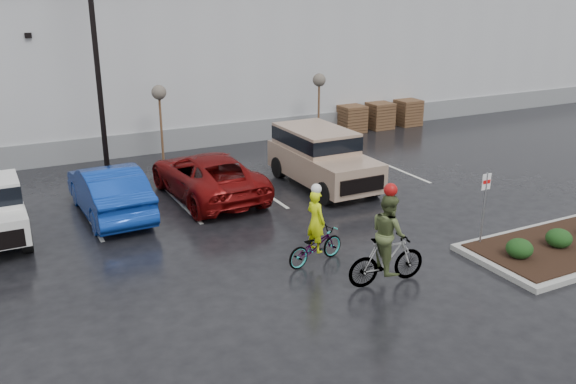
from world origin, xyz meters
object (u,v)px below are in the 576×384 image
car_red (207,175)px  suv_tan (323,159)px  pallet_stack_a (352,119)px  fire_lane_sign (484,201)px  sapling_mid (159,97)px  cyclist_olive (387,248)px  pallet_stack_b (379,116)px  pallet_stack_c (407,112)px  car_blue (109,190)px  lamppost (93,24)px  cyclist_hivis (315,239)px  sapling_east (319,84)px

car_red → suv_tan: bearing=166.5°
pallet_stack_a → fire_lane_sign: size_ratio=0.61×
suv_tan → car_red: bearing=169.0°
sapling_mid → cyclist_olive: size_ratio=1.24×
pallet_stack_b → fire_lane_sign: 15.23m
fire_lane_sign → pallet_stack_c: bearing=59.3°
pallet_stack_a → car_blue: size_ratio=0.27×
car_blue → suv_tan: (7.56, -0.57, 0.21)m
pallet_stack_c → suv_tan: (-9.24, -6.93, 0.35)m
lamppost → car_blue: 6.58m
lamppost → cyclist_hivis: bearing=-72.9°
car_blue → sapling_mid: bearing=-123.3°
sapling_east → suv_tan: 6.97m
fire_lane_sign → cyclist_hivis: bearing=164.1°
car_blue → lamppost: bearing=-102.1°
pallet_stack_a → suv_tan: bearing=-129.6°
lamppost → cyclist_olive: bearing=-71.2°
sapling_east → car_red: sapling_east is taller
lamppost → car_blue: size_ratio=1.85×
pallet_stack_b → cyclist_olive: 17.47m
suv_tan → car_blue: bearing=175.7°
fire_lane_sign → cyclist_hivis: size_ratio=1.00×
sapling_east → car_blue: bearing=-153.6°
lamppost → pallet_stack_b: (14.20, 2.00, -5.01)m
sapling_mid → car_red: sapling_mid is taller
car_red → suv_tan: (4.18, -0.82, 0.25)m
sapling_mid → cyclist_hivis: bearing=-86.4°
pallet_stack_a → car_red: size_ratio=0.24×
pallet_stack_c → cyclist_hivis: size_ratio=0.61×
sapling_east → cyclist_hivis: 13.50m
car_blue → car_red: size_ratio=0.89×
cyclist_olive → fire_lane_sign: bearing=-76.2°
sapling_mid → car_blue: sapling_mid is taller
cyclist_olive → suv_tan: bearing=-13.5°
sapling_east → cyclist_olive: (-5.81, -13.32, -1.80)m
sapling_mid → pallet_stack_a: bearing=5.7°
sapling_east → pallet_stack_c: 6.42m
pallet_stack_b → pallet_stack_c: (1.80, 0.00, 0.00)m
lamppost → sapling_east: size_ratio=2.88×
sapling_mid → pallet_stack_c: 13.69m
pallet_stack_b → cyclist_hivis: cyclist_hivis is taller
sapling_mid → car_red: size_ratio=0.57×
fire_lane_sign → cyclist_hivis: 4.80m
pallet_stack_c → suv_tan: suv_tan is taller
car_red → cyclist_olive: (1.62, -8.20, 0.14)m
sapling_east → fire_lane_sign: bearing=-99.8°
sapling_east → pallet_stack_b: bearing=13.4°
pallet_stack_b → fire_lane_sign: fire_lane_sign is taller
fire_lane_sign → lamppost: bearing=123.5°
sapling_east → cyclist_olive: size_ratio=1.24×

